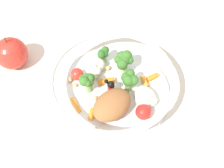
% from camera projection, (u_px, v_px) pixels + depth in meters
% --- Properties ---
extents(ground_plane, '(2.40, 2.40, 0.00)m').
position_uv_depth(ground_plane, '(116.00, 87.00, 0.59)').
color(ground_plane, silver).
extents(food_container, '(0.25, 0.25, 0.06)m').
position_uv_depth(food_container, '(115.00, 86.00, 0.55)').
color(food_container, white).
rests_on(food_container, ground_plane).
extents(loose_apple, '(0.07, 0.07, 0.08)m').
position_uv_depth(loose_apple, '(11.00, 53.00, 0.60)').
color(loose_apple, red).
rests_on(loose_apple, ground_plane).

